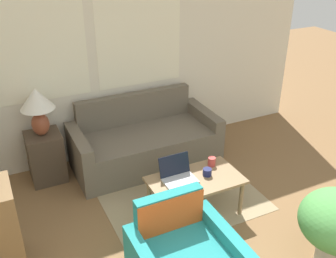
{
  "coord_description": "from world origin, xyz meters",
  "views": [
    {
      "loc": [
        -1.23,
        -0.86,
        2.72
      ],
      "look_at": [
        0.42,
        2.55,
        0.75
      ],
      "focal_mm": 42.0,
      "sensor_mm": 36.0,
      "label": 1
    }
  ],
  "objects_px": {
    "table_lamp": "(37,105)",
    "cup_navy": "(212,162)",
    "couch": "(144,143)",
    "coffee_table": "(195,183)",
    "laptop": "(178,175)",
    "cup_yellow": "(207,172)"
  },
  "relations": [
    {
      "from": "table_lamp",
      "to": "cup_navy",
      "type": "distance_m",
      "value": 2.0
    },
    {
      "from": "couch",
      "to": "coffee_table",
      "type": "height_order",
      "value": "couch"
    },
    {
      "from": "coffee_table",
      "to": "laptop",
      "type": "distance_m",
      "value": 0.21
    },
    {
      "from": "couch",
      "to": "coffee_table",
      "type": "xyz_separation_m",
      "value": [
        0.07,
        -1.2,
        0.12
      ]
    },
    {
      "from": "coffee_table",
      "to": "cup_yellow",
      "type": "height_order",
      "value": "cup_yellow"
    },
    {
      "from": "coffee_table",
      "to": "laptop",
      "type": "relative_size",
      "value": 2.85
    },
    {
      "from": "table_lamp",
      "to": "coffee_table",
      "type": "relative_size",
      "value": 0.59
    },
    {
      "from": "table_lamp",
      "to": "coffee_table",
      "type": "xyz_separation_m",
      "value": [
        1.26,
        -1.34,
        -0.59
      ]
    },
    {
      "from": "cup_navy",
      "to": "table_lamp",
      "type": "bearing_deg",
      "value": 142.42
    },
    {
      "from": "couch",
      "to": "cup_navy",
      "type": "xyz_separation_m",
      "value": [
        0.35,
        -1.05,
        0.21
      ]
    },
    {
      "from": "cup_navy",
      "to": "coffee_table",
      "type": "bearing_deg",
      "value": -151.82
    },
    {
      "from": "coffee_table",
      "to": "cup_navy",
      "type": "relative_size",
      "value": 9.99
    },
    {
      "from": "cup_yellow",
      "to": "couch",
      "type": "bearing_deg",
      "value": 100.12
    },
    {
      "from": "coffee_table",
      "to": "table_lamp",
      "type": "bearing_deg",
      "value": 133.35
    },
    {
      "from": "table_lamp",
      "to": "coffee_table",
      "type": "bearing_deg",
      "value": -46.65
    },
    {
      "from": "cup_navy",
      "to": "cup_yellow",
      "type": "distance_m",
      "value": 0.2
    },
    {
      "from": "couch",
      "to": "table_lamp",
      "type": "relative_size",
      "value": 3.2
    },
    {
      "from": "coffee_table",
      "to": "cup_navy",
      "type": "bearing_deg",
      "value": 28.18
    },
    {
      "from": "couch",
      "to": "cup_navy",
      "type": "bearing_deg",
      "value": -71.45
    },
    {
      "from": "laptop",
      "to": "cup_yellow",
      "type": "distance_m",
      "value": 0.31
    },
    {
      "from": "cup_navy",
      "to": "cup_yellow",
      "type": "height_order",
      "value": "cup_navy"
    },
    {
      "from": "couch",
      "to": "laptop",
      "type": "bearing_deg",
      "value": -94.61
    }
  ]
}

